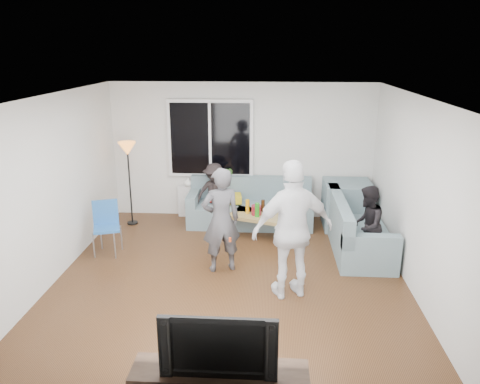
# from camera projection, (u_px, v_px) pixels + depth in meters

# --- Properties ---
(floor) EXTENTS (5.00, 5.50, 0.04)m
(floor) POSITION_uv_depth(u_px,v_px,m) (230.00, 282.00, 6.71)
(floor) COLOR #56351C
(floor) RESTS_ON ground
(ceiling) EXTENTS (5.00, 5.50, 0.04)m
(ceiling) POSITION_uv_depth(u_px,v_px,m) (229.00, 95.00, 5.93)
(ceiling) COLOR white
(ceiling) RESTS_ON ground
(wall_back) EXTENTS (5.00, 0.04, 2.60)m
(wall_back) POSITION_uv_depth(u_px,v_px,m) (242.00, 151.00, 8.96)
(wall_back) COLOR silver
(wall_back) RESTS_ON ground
(wall_front) EXTENTS (5.00, 0.04, 2.60)m
(wall_front) POSITION_uv_depth(u_px,v_px,m) (200.00, 300.00, 3.68)
(wall_front) COLOR silver
(wall_front) RESTS_ON ground
(wall_left) EXTENTS (0.04, 5.50, 2.60)m
(wall_left) POSITION_uv_depth(u_px,v_px,m) (49.00, 191.00, 6.48)
(wall_left) COLOR silver
(wall_left) RESTS_ON ground
(wall_right) EXTENTS (0.04, 5.50, 2.60)m
(wall_right) POSITION_uv_depth(u_px,v_px,m) (420.00, 198.00, 6.17)
(wall_right) COLOR silver
(wall_right) RESTS_ON ground
(window_frame) EXTENTS (1.62, 0.06, 1.47)m
(window_frame) POSITION_uv_depth(u_px,v_px,m) (210.00, 139.00, 8.85)
(window_frame) COLOR white
(window_frame) RESTS_ON wall_back
(window_glass) EXTENTS (1.50, 0.02, 1.35)m
(window_glass) POSITION_uv_depth(u_px,v_px,m) (210.00, 139.00, 8.81)
(window_glass) COLOR black
(window_glass) RESTS_ON window_frame
(window_mullion) EXTENTS (0.05, 0.03, 1.35)m
(window_mullion) POSITION_uv_depth(u_px,v_px,m) (210.00, 139.00, 8.80)
(window_mullion) COLOR white
(window_mullion) RESTS_ON window_frame
(radiator) EXTENTS (1.30, 0.12, 0.62)m
(radiator) POSITION_uv_depth(u_px,v_px,m) (211.00, 201.00, 9.18)
(radiator) COLOR silver
(radiator) RESTS_ON floor
(potted_plant) EXTENTS (0.26, 0.23, 0.39)m
(potted_plant) POSITION_uv_depth(u_px,v_px,m) (227.00, 177.00, 8.98)
(potted_plant) COLOR #346127
(potted_plant) RESTS_ON radiator
(vase) EXTENTS (0.18, 0.18, 0.17)m
(vase) POSITION_uv_depth(u_px,v_px,m) (188.00, 182.00, 9.06)
(vase) COLOR white
(vase) RESTS_ON radiator
(sofa_back_section) EXTENTS (2.30, 0.85, 0.85)m
(sofa_back_section) POSITION_uv_depth(u_px,v_px,m) (250.00, 203.00, 8.74)
(sofa_back_section) COLOR slate
(sofa_back_section) RESTS_ON floor
(sofa_right_section) EXTENTS (2.00, 0.85, 0.85)m
(sofa_right_section) POSITION_uv_depth(u_px,v_px,m) (360.00, 225.00, 7.64)
(sofa_right_section) COLOR slate
(sofa_right_section) RESTS_ON floor
(sofa_corner) EXTENTS (0.85, 0.85, 0.85)m
(sofa_corner) POSITION_uv_depth(u_px,v_px,m) (347.00, 205.00, 8.62)
(sofa_corner) COLOR slate
(sofa_corner) RESTS_ON floor
(cushion_yellow) EXTENTS (0.42, 0.37, 0.14)m
(cushion_yellow) POSITION_uv_depth(u_px,v_px,m) (231.00, 198.00, 8.71)
(cushion_yellow) COLOR gold
(cushion_yellow) RESTS_ON sofa_back_section
(cushion_red) EXTENTS (0.38, 0.32, 0.13)m
(cushion_red) POSITION_uv_depth(u_px,v_px,m) (220.00, 197.00, 8.80)
(cushion_red) COLOR maroon
(cushion_red) RESTS_ON sofa_back_section
(coffee_table) EXTENTS (1.24, 0.93, 0.40)m
(coffee_table) POSITION_uv_depth(u_px,v_px,m) (262.00, 225.00, 8.25)
(coffee_table) COLOR #987F49
(coffee_table) RESTS_ON floor
(pitcher) EXTENTS (0.17, 0.17, 0.17)m
(pitcher) POSITION_uv_depth(u_px,v_px,m) (256.00, 210.00, 8.16)
(pitcher) COLOR maroon
(pitcher) RESTS_ON coffee_table
(side_chair) EXTENTS (0.51, 0.51, 0.86)m
(side_chair) POSITION_uv_depth(u_px,v_px,m) (107.00, 229.00, 7.47)
(side_chair) COLOR #2762AD
(side_chair) RESTS_ON floor
(floor_lamp) EXTENTS (0.32, 0.32, 1.56)m
(floor_lamp) POSITION_uv_depth(u_px,v_px,m) (130.00, 184.00, 8.66)
(floor_lamp) COLOR orange
(floor_lamp) RESTS_ON floor
(player_left) EXTENTS (0.67, 0.55, 1.58)m
(player_left) POSITION_uv_depth(u_px,v_px,m) (221.00, 220.00, 6.82)
(player_left) COLOR #454549
(player_left) RESTS_ON floor
(player_right) EXTENTS (1.18, 0.78, 1.87)m
(player_right) POSITION_uv_depth(u_px,v_px,m) (293.00, 230.00, 6.06)
(player_right) COLOR silver
(player_right) RESTS_ON floor
(spectator_right) EXTENTS (0.64, 0.72, 1.24)m
(spectator_right) POSITION_uv_depth(u_px,v_px,m) (367.00, 226.00, 7.09)
(spectator_right) COLOR black
(spectator_right) RESTS_ON floor
(spectator_back) EXTENTS (0.84, 0.63, 1.16)m
(spectator_back) POSITION_uv_depth(u_px,v_px,m) (215.00, 194.00, 8.76)
(spectator_back) COLOR black
(spectator_back) RESTS_ON floor
(television) EXTENTS (1.03, 0.14, 0.59)m
(television) POSITION_uv_depth(u_px,v_px,m) (219.00, 341.00, 4.10)
(television) COLOR black
(television) RESTS_ON tv_console
(bottle_a) EXTENTS (0.07, 0.07, 0.25)m
(bottle_a) POSITION_uv_depth(u_px,v_px,m) (248.00, 206.00, 8.22)
(bottle_a) COLOR #EFA10E
(bottle_a) RESTS_ON coffee_table
(bottle_b) EXTENTS (0.08, 0.08, 0.25)m
(bottle_b) POSITION_uv_depth(u_px,v_px,m) (257.00, 210.00, 8.05)
(bottle_b) COLOR #218818
(bottle_b) RESTS_ON coffee_table
(bottle_e) EXTENTS (0.07, 0.07, 0.22)m
(bottle_e) POSITION_uv_depth(u_px,v_px,m) (282.00, 206.00, 8.29)
(bottle_e) COLOR black
(bottle_e) RESTS_ON coffee_table
(bottle_c) EXTENTS (0.07, 0.07, 0.21)m
(bottle_c) POSITION_uv_depth(u_px,v_px,m) (263.00, 206.00, 8.34)
(bottle_c) COLOR #321A0B
(bottle_c) RESTS_ON coffee_table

